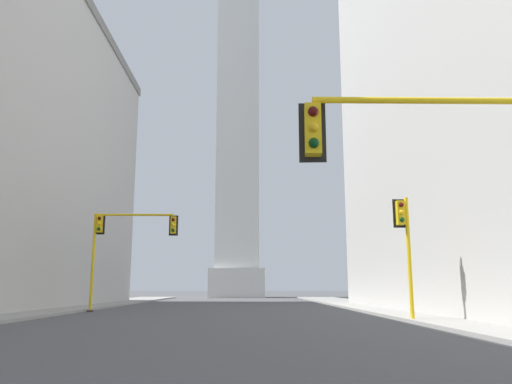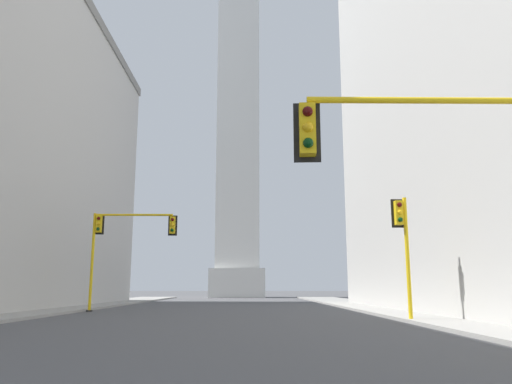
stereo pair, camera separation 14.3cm
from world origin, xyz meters
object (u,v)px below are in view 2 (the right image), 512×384
object	(u,v)px
traffic_light_near_right	(472,154)
traffic_light_mid_left	(121,236)
traffic_light_mid_right	(403,239)
obelisk	(239,77)

from	to	relation	value
traffic_light_near_right	traffic_light_mid_left	world-z (taller)	traffic_light_mid_left
traffic_light_mid_left	traffic_light_mid_right	world-z (taller)	traffic_light_mid_left
obelisk	traffic_light_mid_left	size ratio (longest dim) A/B	11.54
obelisk	traffic_light_mid_left	world-z (taller)	obelisk
traffic_light_near_right	traffic_light_mid_right	bearing A→B (deg)	79.51
obelisk	traffic_light_near_right	bearing A→B (deg)	-84.36
obelisk	traffic_light_mid_left	distance (m)	53.30
obelisk	traffic_light_mid_left	xyz separation A→B (m)	(-6.45, -43.52, -30.08)
obelisk	traffic_light_near_right	distance (m)	72.68
obelisk	traffic_light_mid_right	world-z (taller)	obelisk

